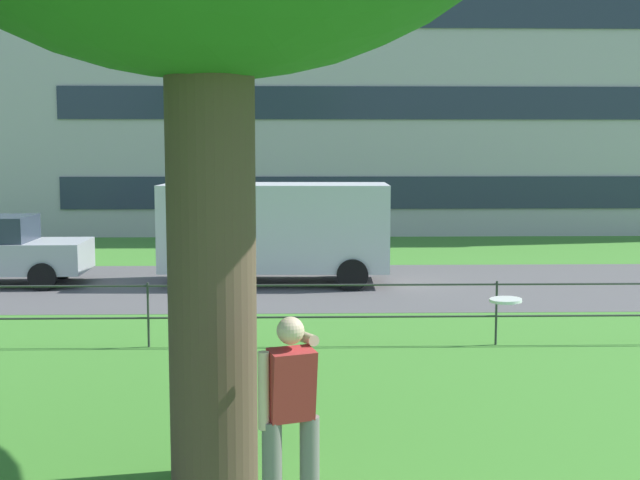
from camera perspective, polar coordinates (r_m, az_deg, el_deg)
street_strip at (r=18.79m, az=-8.53°, el=-3.09°), size 80.00×6.35×0.01m
park_fence at (r=13.12m, az=-11.60°, el=-4.25°), size 32.21×0.04×1.00m
person_thrower at (r=6.83m, az=-2.04°, el=-11.73°), size 0.49×0.86×1.73m
frisbee at (r=7.24m, az=12.49°, el=-4.01°), size 0.35×0.35×0.03m
panel_van_far_left at (r=18.82m, az=-2.98°, el=0.88°), size 5.07×2.25×2.24m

